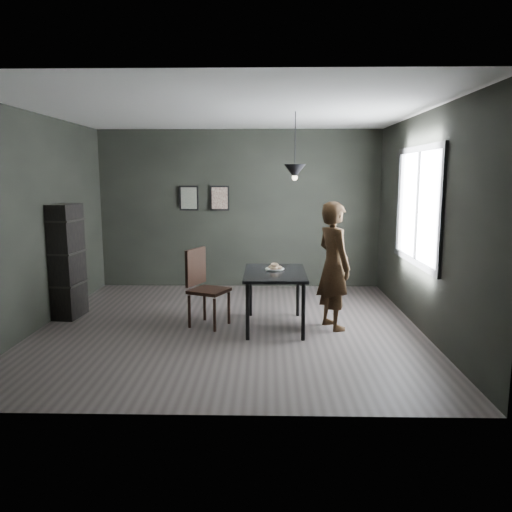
{
  "coord_description": "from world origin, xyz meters",
  "views": [
    {
      "loc": [
        0.5,
        -6.43,
        2.0
      ],
      "look_at": [
        0.35,
        0.05,
        0.95
      ],
      "focal_mm": 35.0,
      "sensor_mm": 36.0,
      "label": 1
    }
  ],
  "objects_px": {
    "cafe_table": "(275,278)",
    "shelf_unit": "(67,261)",
    "woman": "(334,266)",
    "wood_chair": "(203,282)",
    "pendant_lamp": "(295,171)",
    "white_plate": "(275,269)"
  },
  "relations": [
    {
      "from": "woman",
      "to": "pendant_lamp",
      "type": "distance_m",
      "value": 1.32
    },
    {
      "from": "pendant_lamp",
      "to": "woman",
      "type": "bearing_deg",
      "value": -11.71
    },
    {
      "from": "wood_chair",
      "to": "shelf_unit",
      "type": "xyz_separation_m",
      "value": [
        -1.96,
        0.36,
        0.21
      ]
    },
    {
      "from": "cafe_table",
      "to": "shelf_unit",
      "type": "height_order",
      "value": "shelf_unit"
    },
    {
      "from": "white_plate",
      "to": "pendant_lamp",
      "type": "relative_size",
      "value": 0.27
    },
    {
      "from": "wood_chair",
      "to": "shelf_unit",
      "type": "relative_size",
      "value": 0.65
    },
    {
      "from": "wood_chair",
      "to": "pendant_lamp",
      "type": "height_order",
      "value": "pendant_lamp"
    },
    {
      "from": "cafe_table",
      "to": "wood_chair",
      "type": "distance_m",
      "value": 0.97
    },
    {
      "from": "woman",
      "to": "cafe_table",
      "type": "bearing_deg",
      "value": 65.64
    },
    {
      "from": "white_plate",
      "to": "wood_chair",
      "type": "bearing_deg",
      "value": -176.95
    },
    {
      "from": "cafe_table",
      "to": "wood_chair",
      "type": "bearing_deg",
      "value": 175.63
    },
    {
      "from": "cafe_table",
      "to": "shelf_unit",
      "type": "distance_m",
      "value": 2.95
    },
    {
      "from": "cafe_table",
      "to": "white_plate",
      "type": "bearing_deg",
      "value": 90.82
    },
    {
      "from": "cafe_table",
      "to": "shelf_unit",
      "type": "relative_size",
      "value": 0.75
    },
    {
      "from": "shelf_unit",
      "to": "pendant_lamp",
      "type": "height_order",
      "value": "pendant_lamp"
    },
    {
      "from": "woman",
      "to": "pendant_lamp",
      "type": "relative_size",
      "value": 1.93
    },
    {
      "from": "wood_chair",
      "to": "cafe_table",
      "type": "bearing_deg",
      "value": 19.84
    },
    {
      "from": "cafe_table",
      "to": "woman",
      "type": "xyz_separation_m",
      "value": [
        0.77,
        -0.01,
        0.16
      ]
    },
    {
      "from": "cafe_table",
      "to": "pendant_lamp",
      "type": "xyz_separation_m",
      "value": [
        0.25,
        0.1,
        1.38
      ]
    },
    {
      "from": "white_plate",
      "to": "cafe_table",
      "type": "bearing_deg",
      "value": -89.18
    },
    {
      "from": "white_plate",
      "to": "wood_chair",
      "type": "height_order",
      "value": "wood_chair"
    },
    {
      "from": "wood_chair",
      "to": "pendant_lamp",
      "type": "xyz_separation_m",
      "value": [
        1.21,
        0.03,
        1.46
      ]
    }
  ]
}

